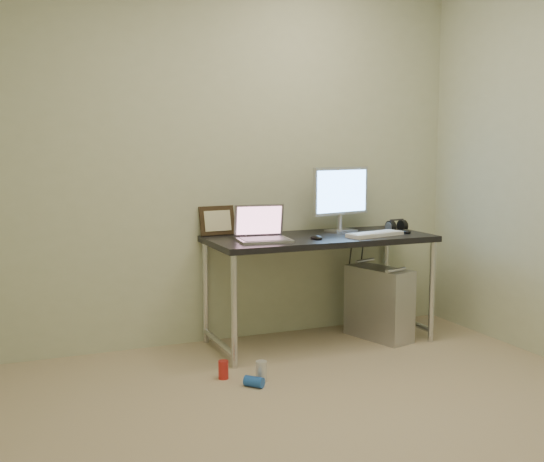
# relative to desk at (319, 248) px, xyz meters

# --- Properties ---
(floor) EXTENTS (3.50, 3.50, 0.00)m
(floor) POSITION_rel_desk_xyz_m (-0.55, -1.41, -0.67)
(floor) COLOR tan
(floor) RESTS_ON ground
(wall_back) EXTENTS (3.50, 0.02, 2.50)m
(wall_back) POSITION_rel_desk_xyz_m (-0.55, 0.34, 0.58)
(wall_back) COLOR beige
(wall_back) RESTS_ON ground
(desk) EXTENTS (1.54, 0.67, 0.75)m
(desk) POSITION_rel_desk_xyz_m (0.00, 0.00, 0.00)
(desk) COLOR black
(desk) RESTS_ON ground
(tower_computer) EXTENTS (0.34, 0.53, 0.54)m
(tower_computer) POSITION_rel_desk_xyz_m (0.44, -0.08, -0.41)
(tower_computer) COLOR #A3A2A6
(tower_computer) RESTS_ON ground
(cable_a) EXTENTS (0.01, 0.16, 0.69)m
(cable_a) POSITION_rel_desk_xyz_m (0.39, 0.29, -0.27)
(cable_a) COLOR black
(cable_a) RESTS_ON ground
(cable_b) EXTENTS (0.02, 0.11, 0.71)m
(cable_b) POSITION_rel_desk_xyz_m (0.48, 0.27, -0.29)
(cable_b) COLOR black
(cable_b) RESTS_ON ground
(can_red) EXTENTS (0.06, 0.06, 0.11)m
(can_red) POSITION_rel_desk_xyz_m (-0.86, -0.46, -0.61)
(can_red) COLOR red
(can_red) RESTS_ON ground
(can_white) EXTENTS (0.08, 0.08, 0.12)m
(can_white) POSITION_rel_desk_xyz_m (-0.67, -0.58, -0.61)
(can_white) COLOR silver
(can_white) RESTS_ON ground
(can_blue) EXTENTS (0.12, 0.12, 0.06)m
(can_blue) POSITION_rel_desk_xyz_m (-0.74, -0.65, -0.64)
(can_blue) COLOR blue
(can_blue) RESTS_ON ground
(laptop) EXTENTS (0.36, 0.31, 0.23)m
(laptop) POSITION_rel_desk_xyz_m (-0.45, -0.06, 0.14)
(laptop) COLOR #BAB9C1
(laptop) RESTS_ON desk
(monitor) EXTENTS (0.49, 0.18, 0.46)m
(monitor) POSITION_rel_desk_xyz_m (0.25, 0.15, 0.35)
(monitor) COLOR #BAB9C1
(monitor) RESTS_ON desk
(keyboard) EXTENTS (0.44, 0.23, 0.03)m
(keyboard) POSITION_rel_desk_xyz_m (0.35, -0.15, 0.09)
(keyboard) COLOR white
(keyboard) RESTS_ON desk
(mouse_right) EXTENTS (0.08, 0.11, 0.03)m
(mouse_right) POSITION_rel_desk_xyz_m (0.64, -0.10, 0.10)
(mouse_right) COLOR black
(mouse_right) RESTS_ON desk
(mouse_left) EXTENTS (0.08, 0.11, 0.03)m
(mouse_left) POSITION_rel_desk_xyz_m (-0.09, -0.14, 0.10)
(mouse_left) COLOR black
(mouse_left) RESTS_ON desk
(headphones) EXTENTS (0.15, 0.09, 0.10)m
(headphones) POSITION_rel_desk_xyz_m (0.67, 0.08, 0.11)
(headphones) COLOR black
(headphones) RESTS_ON desk
(picture_frame) EXTENTS (0.26, 0.09, 0.20)m
(picture_frame) POSITION_rel_desk_xyz_m (-0.63, 0.31, 0.18)
(picture_frame) COLOR black
(picture_frame) RESTS_ON desk
(webcam) EXTENTS (0.04, 0.03, 0.12)m
(webcam) POSITION_rel_desk_xyz_m (-0.42, 0.26, 0.17)
(webcam) COLOR silver
(webcam) RESTS_ON desk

